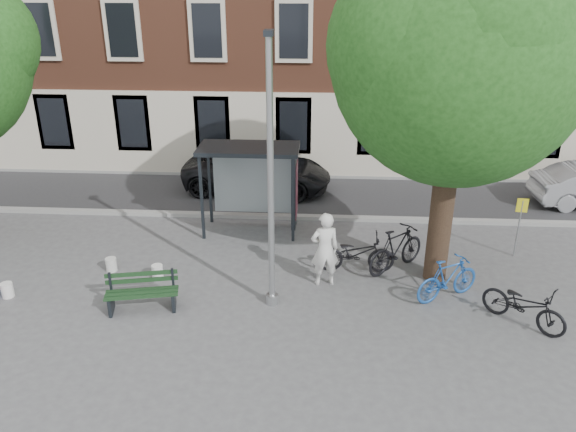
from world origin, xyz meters
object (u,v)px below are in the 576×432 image
at_px(bus_shelter, 263,169).
at_px(bike_c, 524,305).
at_px(bench, 142,294).
at_px(painter, 325,249).
at_px(lamppost, 271,192).
at_px(notice_sign, 520,216).
at_px(bike_b, 448,279).
at_px(car_dark, 257,171).
at_px(bike_d, 396,249).
at_px(bike_a, 356,253).

distance_m(bus_shelter, bike_c, 7.81).
xyz_separation_m(bench, bike_c, (8.47, -0.10, 0.11)).
distance_m(bench, bike_c, 8.47).
bearing_deg(bus_shelter, painter, -59.79).
xyz_separation_m(lamppost, notice_sign, (6.37, 2.83, -1.60)).
height_order(bus_shelter, painter, bus_shelter).
xyz_separation_m(bench, bike_b, (7.03, 0.89, 0.15)).
xyz_separation_m(car_dark, notice_sign, (7.56, -4.66, 0.46)).
xyz_separation_m(bus_shelter, painter, (1.81, -3.11, -0.97)).
relative_size(bike_b, bike_d, 0.89).
relative_size(lamppost, car_dark, 1.19).
bearing_deg(bike_d, bike_b, 175.25).
relative_size(lamppost, bench, 3.59).
relative_size(lamppost, bus_shelter, 2.14).
bearing_deg(bus_shelter, notice_sign, -10.38).
relative_size(bench, notice_sign, 1.01).
height_order(bike_b, bike_c, bike_b).
xyz_separation_m(bike_a, car_dark, (-3.19, 5.79, 0.20)).
xyz_separation_m(bike_d, car_dark, (-4.23, 5.63, 0.12)).
xyz_separation_m(bus_shelter, notice_sign, (6.98, -1.28, -0.74)).
bearing_deg(bench, bus_shelter, 50.82).
distance_m(bench, notice_sign, 9.89).
xyz_separation_m(bike_d, notice_sign, (3.33, 0.98, 0.58)).
height_order(bike_c, bike_d, bike_d).
distance_m(painter, notice_sign, 5.49).
bearing_deg(painter, bus_shelter, -72.95).
bearing_deg(bike_c, notice_sign, 27.50).
bearing_deg(notice_sign, bench, -154.68).
bearing_deg(lamppost, car_dark, 99.02).
xyz_separation_m(lamppost, bike_a, (2.00, 1.69, -2.26)).
distance_m(lamppost, painter, 2.41).
bearing_deg(bike_a, bike_d, -82.28).
bearing_deg(car_dark, bike_a, -147.40).
relative_size(bike_c, car_dark, 0.37).
height_order(bike_c, car_dark, car_dark).
relative_size(painter, car_dark, 0.37).
bearing_deg(bike_b, lamppost, 66.79).
height_order(bus_shelter, notice_sign, bus_shelter).
xyz_separation_m(bike_a, bike_c, (3.53, -2.19, -0.03)).
bearing_deg(bike_d, notice_sign, -115.96).
xyz_separation_m(bench, notice_sign, (9.31, 3.23, 0.79)).
distance_m(lamppost, bench, 3.81).
relative_size(painter, bike_d, 0.96).
bearing_deg(notice_sign, painter, -154.35).
xyz_separation_m(lamppost, bike_b, (4.09, 0.49, -2.25)).
bearing_deg(bike_b, notice_sign, -74.41).
xyz_separation_m(bench, car_dark, (1.75, 7.89, 0.33)).
height_order(bus_shelter, bike_c, bus_shelter).
bearing_deg(bus_shelter, bike_c, -36.87).
xyz_separation_m(bike_c, car_dark, (-6.72, 7.99, 0.22)).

